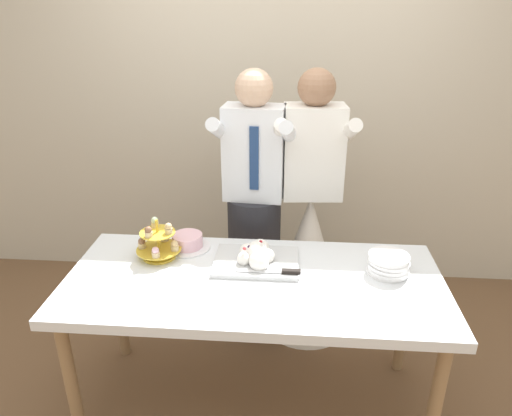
{
  "coord_description": "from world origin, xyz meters",
  "views": [
    {
      "loc": [
        0.16,
        -1.91,
        1.99
      ],
      "look_at": [
        -0.0,
        0.15,
        1.07
      ],
      "focal_mm": 33.18,
      "sensor_mm": 36.0,
      "label": 1
    }
  ],
  "objects": [
    {
      "name": "ground_plane",
      "position": [
        0.0,
        0.0,
        0.0
      ],
      "size": [
        8.0,
        8.0,
        0.0
      ],
      "primitive_type": "plane",
      "color": "brown"
    },
    {
      "name": "rear_wall",
      "position": [
        0.0,
        1.41,
        1.45
      ],
      "size": [
        5.2,
        0.1,
        2.9
      ],
      "primitive_type": "cube",
      "color": "beige",
      "rests_on": "ground_plane"
    },
    {
      "name": "dessert_table",
      "position": [
        0.0,
        0.0,
        0.7
      ],
      "size": [
        1.8,
        0.8,
        0.78
      ],
      "color": "silver",
      "rests_on": "ground_plane"
    },
    {
      "name": "cupcake_stand",
      "position": [
        -0.5,
        0.17,
        0.85
      ],
      "size": [
        0.23,
        0.23,
        0.21
      ],
      "color": "gold",
      "rests_on": "dessert_table"
    },
    {
      "name": "main_cake_tray",
      "position": [
        -0.0,
        0.13,
        0.81
      ],
      "size": [
        0.44,
        0.31,
        0.12
      ],
      "color": "silver",
      "rests_on": "dessert_table"
    },
    {
      "name": "plate_stack",
      "position": [
        0.64,
        0.1,
        0.82
      ],
      "size": [
        0.2,
        0.2,
        0.1
      ],
      "color": "white",
      "rests_on": "dessert_table"
    },
    {
      "name": "round_cake",
      "position": [
        -0.38,
        0.27,
        0.81
      ],
      "size": [
        0.24,
        0.24,
        0.08
      ],
      "color": "white",
      "rests_on": "dessert_table"
    },
    {
      "name": "person_groom",
      "position": [
        -0.05,
        0.66,
        0.75
      ],
      "size": [
        0.49,
        0.52,
        1.66
      ],
      "color": "#232328",
      "rests_on": "ground_plane"
    },
    {
      "name": "person_bride",
      "position": [
        0.28,
        0.7,
        0.58
      ],
      "size": [
        0.56,
        0.56,
        1.66
      ],
      "color": "white",
      "rests_on": "ground_plane"
    }
  ]
}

